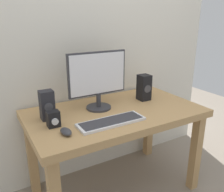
# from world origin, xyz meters

# --- Properties ---
(ground_plane) EXTENTS (6.00, 6.00, 0.00)m
(ground_plane) POSITION_xyz_m (0.00, 0.00, 0.00)
(ground_plane) COLOR gray
(wall_back) EXTENTS (2.58, 0.04, 3.00)m
(wall_back) POSITION_xyz_m (0.00, 0.42, 1.50)
(wall_back) COLOR silver
(wall_back) RESTS_ON ground_plane
(desk) EXTENTS (1.32, 0.75, 0.73)m
(desk) POSITION_xyz_m (0.00, 0.00, 0.63)
(desk) COLOR tan
(desk) RESTS_ON ground_plane
(monitor) EXTENTS (0.47, 0.19, 0.44)m
(monitor) POSITION_xyz_m (-0.09, 0.11, 0.97)
(monitor) COLOR #333338
(monitor) RESTS_ON desk
(keyboard_primary) EXTENTS (0.47, 0.15, 0.02)m
(keyboard_primary) POSITION_xyz_m (-0.14, -0.19, 0.74)
(keyboard_primary) COLOR silver
(keyboard_primary) RESTS_ON desk
(mouse) EXTENTS (0.07, 0.11, 0.04)m
(mouse) POSITION_xyz_m (-0.46, -0.19, 0.75)
(mouse) COLOR #333338
(mouse) RESTS_ON desk
(speaker_right) EXTENTS (0.09, 0.10, 0.22)m
(speaker_right) POSITION_xyz_m (0.34, 0.09, 0.84)
(speaker_right) COLOR black
(speaker_right) RESTS_ON desk
(speaker_left) EXTENTS (0.09, 0.09, 0.21)m
(speaker_left) POSITION_xyz_m (-0.49, 0.09, 0.84)
(speaker_left) COLOR #232328
(speaker_left) RESTS_ON desk
(audio_controller) EXTENTS (0.08, 0.08, 0.11)m
(audio_controller) POSITION_xyz_m (-0.49, -0.04, 0.79)
(audio_controller) COLOR black
(audio_controller) RESTS_ON desk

